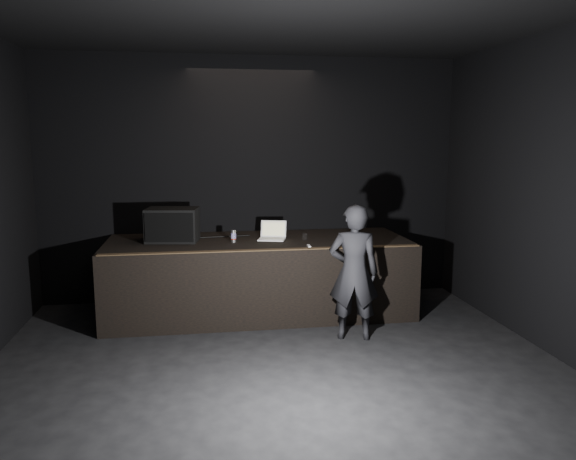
% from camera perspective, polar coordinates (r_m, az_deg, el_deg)
% --- Properties ---
extents(ground, '(7.00, 7.00, 0.00)m').
position_cam_1_polar(ground, '(5.23, 0.32, -17.30)').
color(ground, black).
rests_on(ground, ground).
extents(room_walls, '(6.10, 7.10, 3.52)m').
position_cam_1_polar(room_walls, '(4.69, 0.35, 5.37)').
color(room_walls, black).
rests_on(room_walls, ground).
extents(stage_riser, '(4.00, 1.50, 1.00)m').
position_cam_1_polar(stage_riser, '(7.61, -3.01, -4.71)').
color(stage_riser, black).
rests_on(stage_riser, ground).
extents(riser_lip, '(3.92, 0.10, 0.01)m').
position_cam_1_polar(riser_lip, '(6.81, -2.42, -2.02)').
color(riser_lip, brown).
rests_on(riser_lip, stage_riser).
extents(stage_monitor, '(0.72, 0.57, 0.44)m').
position_cam_1_polar(stage_monitor, '(7.52, -11.66, 0.52)').
color(stage_monitor, black).
rests_on(stage_monitor, stage_riser).
extents(cable, '(0.88, 0.12, 0.02)m').
position_cam_1_polar(cable, '(7.74, -7.13, -0.69)').
color(cable, black).
rests_on(cable, stage_riser).
extents(laptop, '(0.42, 0.40, 0.24)m').
position_cam_1_polar(laptop, '(7.55, -1.58, -0.46)').
color(laptop, white).
rests_on(laptop, stage_riser).
extents(beer_can, '(0.07, 0.07, 0.16)m').
position_cam_1_polar(beer_can, '(7.34, -5.56, -0.63)').
color(beer_can, silver).
rests_on(beer_can, stage_riser).
extents(plastic_cup, '(0.07, 0.07, 0.09)m').
position_cam_1_polar(plastic_cup, '(7.50, 1.71, -0.67)').
color(plastic_cup, white).
rests_on(plastic_cup, stage_riser).
extents(wii_remote, '(0.04, 0.14, 0.03)m').
position_cam_1_polar(wii_remote, '(7.01, 2.13, -1.65)').
color(wii_remote, white).
rests_on(wii_remote, stage_riser).
extents(person, '(0.66, 0.51, 1.60)m').
position_cam_1_polar(person, '(6.60, 6.70, -4.28)').
color(person, black).
rests_on(person, ground).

